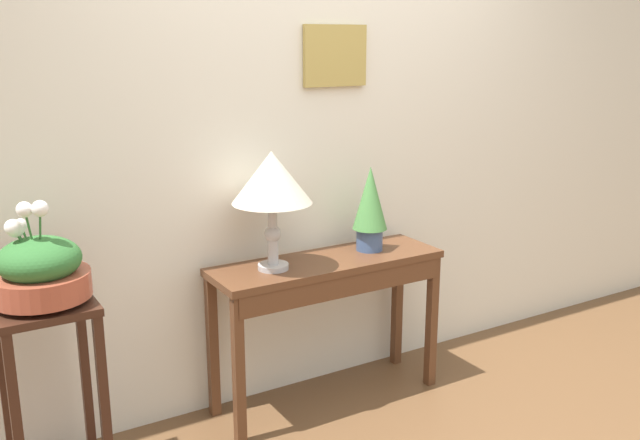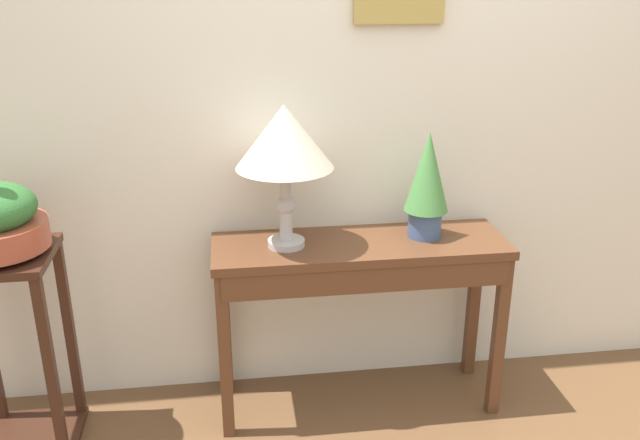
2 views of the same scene
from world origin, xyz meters
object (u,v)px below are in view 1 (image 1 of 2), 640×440
Objects in this scene: potted_plant_on_console at (370,205)px; planter_bowl_wide at (40,270)px; console_table at (329,284)px; table_lamp at (272,181)px; pedestal_stand_left at (54,401)px.

potted_plant_on_console is 1.55m from planter_bowl_wide.
console_table is at bearing 3.36° from planter_bowl_wide.
console_table is 0.60m from table_lamp.
table_lamp is 0.58m from potted_plant_on_console.
console_table is 1.42× the size of pedestal_stand_left.
pedestal_stand_left is 2.04× the size of planter_bowl_wide.
console_table is 1.33m from planter_bowl_wide.
pedestal_stand_left is at bearing -176.63° from console_table.
pedestal_stand_left is at bearing -174.42° from table_lamp.
table_lamp is 0.67× the size of pedestal_stand_left.
table_lamp reaches higher than potted_plant_on_console.
console_table is at bearing -4.41° from table_lamp.
table_lamp is 1.25m from pedestal_stand_left.
potted_plant_on_console is (0.26, 0.04, 0.34)m from console_table.
console_table is 2.72× the size of potted_plant_on_console.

